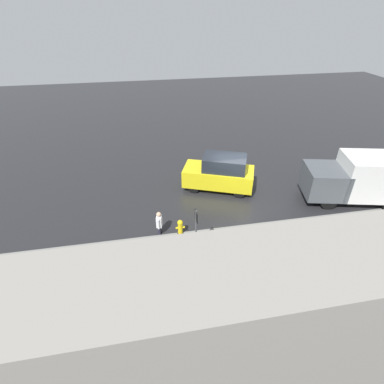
{
  "coord_description": "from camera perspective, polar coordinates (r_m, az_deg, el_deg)",
  "views": [
    {
      "loc": [
        5.09,
        13.35,
        9.23
      ],
      "look_at": [
        2.73,
        0.56,
        0.9
      ],
      "focal_mm": 28.0,
      "sensor_mm": 36.0,
      "label": 1
    }
  ],
  "objects": [
    {
      "name": "ground_plane",
      "position": [
        17.01,
        8.72,
        -0.66
      ],
      "size": [
        60.0,
        60.0,
        0.0
      ],
      "primitive_type": "plane",
      "color": "black"
    },
    {
      "name": "moving_hatchback",
      "position": [
        17.0,
        5.35,
        3.63
      ],
      "size": [
        4.25,
        3.04,
        2.06
      ],
      "color": "yellow",
      "rests_on": "ground"
    },
    {
      "name": "kerb_strip",
      "position": [
        13.94,
        14.08,
        -9.94
      ],
      "size": [
        24.0,
        3.2,
        0.04
      ],
      "primitive_type": "cube",
      "color": "slate",
      "rests_on": "ground"
    },
    {
      "name": "pedestrian",
      "position": [
        13.86,
        -6.25,
        -5.68
      ],
      "size": [
        0.32,
        0.56,
        1.22
      ],
      "color": "silver",
      "rests_on": "ground"
    },
    {
      "name": "metal_railing",
      "position": [
        13.33,
        20.36,
        -9.38
      ],
      "size": [
        11.19,
        0.04,
        1.05
      ],
      "color": "#B7BABF",
      "rests_on": "ground"
    },
    {
      "name": "sign_post",
      "position": [
        12.06,
        0.79,
        -6.76
      ],
      "size": [
        0.07,
        0.44,
        2.4
      ],
      "color": "#4C4C51",
      "rests_on": "ground"
    },
    {
      "name": "fire_hydrant",
      "position": [
        13.93,
        -2.26,
        -6.74
      ],
      "size": [
        0.42,
        0.31,
        0.8
      ],
      "color": "gold",
      "rests_on": "ground"
    },
    {
      "name": "building_block",
      "position": [
        8.32,
        13.03,
        -24.21
      ],
      "size": [
        12.46,
        2.4,
        4.73
      ],
      "primitive_type": "cube",
      "color": "gray",
      "rests_on": "ground"
    },
    {
      "name": "delivery_truck",
      "position": [
        18.07,
        29.53,
        2.32
      ],
      "size": [
        5.72,
        3.28,
        2.6
      ],
      "color": "#474C51",
      "rests_on": "ground"
    }
  ]
}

